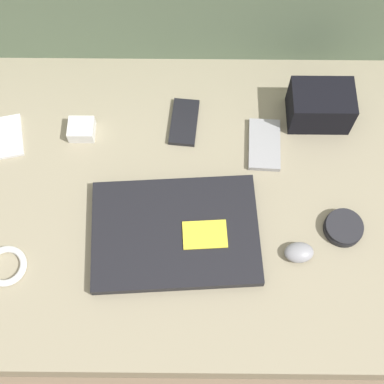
# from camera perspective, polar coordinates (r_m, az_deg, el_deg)

# --- Properties ---
(ground_plane) EXTENTS (8.00, 8.00, 0.00)m
(ground_plane) POSITION_cam_1_polar(r_m,az_deg,el_deg) (1.25, 0.00, -2.45)
(ground_plane) COLOR #7A6651
(couch_seat) EXTENTS (1.17, 0.73, 0.11)m
(couch_seat) POSITION_cam_1_polar(r_m,az_deg,el_deg) (1.20, 0.00, -1.47)
(couch_seat) COLOR gray
(couch_seat) RESTS_ON ground_plane
(laptop) EXTENTS (0.36, 0.26, 0.03)m
(laptop) POSITION_cam_1_polar(r_m,az_deg,el_deg) (1.11, -1.96, -4.37)
(laptop) COLOR black
(laptop) RESTS_ON couch_seat
(computer_mouse) EXTENTS (0.06, 0.05, 0.03)m
(computer_mouse) POSITION_cam_1_polar(r_m,az_deg,el_deg) (1.11, 11.13, -6.34)
(computer_mouse) COLOR gray
(computer_mouse) RESTS_ON couch_seat
(speaker_puck) EXTENTS (0.08, 0.08, 0.02)m
(speaker_puck) POSITION_cam_1_polar(r_m,az_deg,el_deg) (1.15, 15.67, -3.67)
(speaker_puck) COLOR black
(speaker_puck) RESTS_ON couch_seat
(phone_silver) EXTENTS (0.08, 0.13, 0.01)m
(phone_silver) POSITION_cam_1_polar(r_m,az_deg,el_deg) (1.21, 7.53, 5.04)
(phone_silver) COLOR #99999E
(phone_silver) RESTS_ON couch_seat
(phone_black) EXTENTS (0.08, 0.12, 0.01)m
(phone_black) POSITION_cam_1_polar(r_m,az_deg,el_deg) (1.28, -19.15, 5.61)
(phone_black) COLOR silver
(phone_black) RESTS_ON couch_seat
(phone_small) EXTENTS (0.07, 0.12, 0.01)m
(phone_small) POSITION_cam_1_polar(r_m,az_deg,el_deg) (1.23, -1.03, 7.47)
(phone_small) COLOR black
(phone_small) RESTS_ON couch_seat
(camera_pouch) EXTENTS (0.14, 0.10, 0.09)m
(camera_pouch) POSITION_cam_1_polar(r_m,az_deg,el_deg) (1.24, 13.34, 8.94)
(camera_pouch) COLOR black
(camera_pouch) RESTS_ON couch_seat
(charger_brick) EXTENTS (0.06, 0.05, 0.03)m
(charger_brick) POSITION_cam_1_polar(r_m,az_deg,el_deg) (1.23, -11.89, 6.55)
(charger_brick) COLOR silver
(charger_brick) RESTS_ON couch_seat
(cable_coil) EXTENTS (0.09, 0.09, 0.01)m
(cable_coil) POSITION_cam_1_polar(r_m,az_deg,el_deg) (1.15, -19.45, -7.44)
(cable_coil) COLOR white
(cable_coil) RESTS_ON couch_seat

